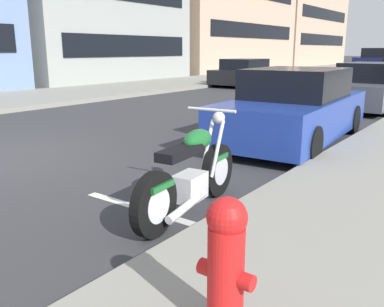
% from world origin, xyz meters
% --- Properties ---
extents(sidewalk_far_curb, '(120.00, 5.00, 0.14)m').
position_xyz_m(sidewalk_far_curb, '(12.00, 7.03, 0.07)').
color(sidewalk_far_curb, gray).
rests_on(sidewalk_far_curb, ground).
extents(parking_stall_stripe, '(0.12, 2.20, 0.01)m').
position_xyz_m(parking_stall_stripe, '(0.00, -3.93, 0.00)').
color(parking_stall_stripe, silver).
rests_on(parking_stall_stripe, ground).
extents(parked_motorcycle, '(2.03, 0.62, 1.13)m').
position_xyz_m(parked_motorcycle, '(0.25, -4.23, 0.44)').
color(parked_motorcycle, black).
rests_on(parked_motorcycle, ground).
extents(parked_car_near_corner, '(4.52, 2.01, 1.44)m').
position_xyz_m(parked_car_near_corner, '(4.49, -3.67, 0.67)').
color(parked_car_near_corner, navy).
rests_on(parked_car_near_corner, ground).
extents(parked_car_mid_block, '(4.63, 1.96, 1.41)m').
position_xyz_m(parked_car_mid_block, '(10.58, -3.68, 0.65)').
color(parked_car_mid_block, '#4C515B').
rests_on(parked_car_mid_block, ground).
extents(crossing_truck, '(2.19, 4.97, 1.94)m').
position_xyz_m(crossing_truck, '(33.56, 0.91, 0.90)').
color(crossing_truck, '#141947').
rests_on(crossing_truck, ground).
extents(car_opposite_curb, '(4.16, 1.93, 1.35)m').
position_xyz_m(car_opposite_curb, '(15.54, 3.65, 0.64)').
color(car_opposite_curb, black).
rests_on(car_opposite_curb, ground).
extents(fire_hydrant, '(0.24, 0.36, 0.85)m').
position_xyz_m(fire_hydrant, '(-1.39, -5.70, 0.59)').
color(fire_hydrant, red).
rests_on(fire_hydrant, sidewalk_near_curb).
extents(townhouse_corner_block, '(10.54, 8.89, 9.07)m').
position_xyz_m(townhouse_corner_block, '(13.26, 13.74, 4.54)').
color(townhouse_corner_block, '#939993').
rests_on(townhouse_corner_block, ground).
extents(townhouse_mid_block, '(15.73, 11.08, 12.95)m').
position_xyz_m(townhouse_mid_block, '(43.34, 14.84, 6.47)').
color(townhouse_mid_block, tan).
rests_on(townhouse_mid_block, ground).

